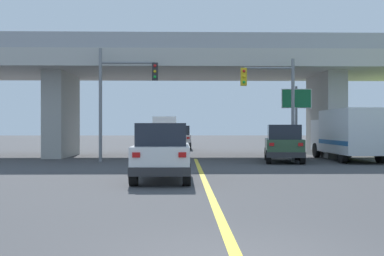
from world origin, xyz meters
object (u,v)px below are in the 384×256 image
at_px(highway_sign, 296,105).
at_px(semi_truck_distant, 165,130).
at_px(box_truck, 348,133).
at_px(traffic_signal_nearside, 275,95).
at_px(sedan_oncoming, 180,138).
at_px(suv_crossing, 284,143).
at_px(traffic_signal_farside, 119,91).
at_px(suv_lead, 162,152).

relative_size(highway_sign, semi_truck_distant, 0.59).
height_order(box_truck, semi_truck_distant, semi_truck_distant).
distance_m(box_truck, traffic_signal_nearside, 4.97).
height_order(sedan_oncoming, traffic_signal_nearside, traffic_signal_nearside).
distance_m(traffic_signal_nearside, highway_sign, 2.99).
relative_size(sedan_oncoming, highway_sign, 1.04).
height_order(sedan_oncoming, highway_sign, highway_sign).
relative_size(suv_crossing, sedan_oncoming, 1.01).
height_order(box_truck, highway_sign, highway_sign).
relative_size(sedan_oncoming, traffic_signal_farside, 0.73).
xyz_separation_m(suv_crossing, box_truck, (3.94, 1.19, 0.53)).
height_order(suv_crossing, highway_sign, highway_sign).
bearing_deg(highway_sign, box_truck, -25.70).
xyz_separation_m(suv_lead, sedan_oncoming, (0.49, 23.49, -0.00)).
bearing_deg(traffic_signal_nearside, sedan_oncoming, 109.73).
bearing_deg(traffic_signal_nearside, highway_sign, 54.28).
relative_size(traffic_signal_farside, semi_truck_distant, 0.84).
xyz_separation_m(box_truck, semi_truck_distant, (-11.23, 23.89, 0.04)).
height_order(box_truck, sedan_oncoming, box_truck).
bearing_deg(suv_crossing, sedan_oncoming, 119.68).
height_order(suv_crossing, box_truck, box_truck).
xyz_separation_m(box_truck, traffic_signal_nearside, (-4.37, -1.13, 2.08)).
xyz_separation_m(suv_lead, suv_crossing, (6.19, 8.74, -0.00)).
bearing_deg(semi_truck_distant, traffic_signal_farside, -93.74).
bearing_deg(traffic_signal_nearside, semi_truck_distant, 105.33).
distance_m(suv_lead, box_truck, 14.20).
xyz_separation_m(traffic_signal_nearside, semi_truck_distant, (-6.86, 25.03, -2.04)).
height_order(traffic_signal_nearside, semi_truck_distant, traffic_signal_nearside).
height_order(suv_lead, highway_sign, highway_sign).
relative_size(suv_lead, highway_sign, 1.06).
height_order(suv_lead, traffic_signal_nearside, traffic_signal_nearside).
bearing_deg(suv_crossing, suv_lead, -116.78).
height_order(suv_crossing, traffic_signal_nearside, traffic_signal_nearside).
bearing_deg(box_truck, traffic_signal_farside, -175.77).
relative_size(suv_crossing, box_truck, 0.63).
relative_size(box_truck, highway_sign, 1.66).
bearing_deg(sedan_oncoming, traffic_signal_farside, -102.50).
xyz_separation_m(traffic_signal_nearside, traffic_signal_farside, (-8.48, 0.18, 0.26)).
bearing_deg(traffic_signal_nearside, traffic_signal_farside, 178.77).
distance_m(box_truck, sedan_oncoming, 16.64).
bearing_deg(traffic_signal_farside, suv_lead, -73.12).
distance_m(traffic_signal_farside, semi_truck_distant, 25.00).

